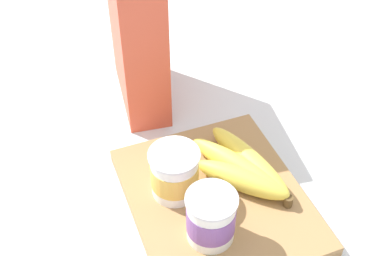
{
  "coord_description": "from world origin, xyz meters",
  "views": [
    {
      "loc": [
        -0.46,
        0.22,
        0.63
      ],
      "look_at": [
        0.1,
        0.0,
        0.07
      ],
      "focal_mm": 47.72,
      "sensor_mm": 36.0,
      "label": 1
    }
  ],
  "objects_px": {
    "cereal_box": "(137,35)",
    "yogurt_cup_front": "(211,218)",
    "yogurt_cup_back": "(175,173)",
    "banana_bunch": "(244,168)",
    "cutting_board": "(216,199)"
  },
  "relations": [
    {
      "from": "cereal_box",
      "to": "banana_bunch",
      "type": "relative_size",
      "value": 1.42
    },
    {
      "from": "cutting_board",
      "to": "yogurt_cup_back",
      "type": "bearing_deg",
      "value": 60.44
    },
    {
      "from": "yogurt_cup_front",
      "to": "banana_bunch",
      "type": "bearing_deg",
      "value": -47.33
    },
    {
      "from": "cutting_board",
      "to": "yogurt_cup_front",
      "type": "bearing_deg",
      "value": 149.87
    },
    {
      "from": "yogurt_cup_front",
      "to": "yogurt_cup_back",
      "type": "bearing_deg",
      "value": 11.0
    },
    {
      "from": "cereal_box",
      "to": "yogurt_cup_back",
      "type": "bearing_deg",
      "value": -178.79
    },
    {
      "from": "cutting_board",
      "to": "cereal_box",
      "type": "xyz_separation_m",
      "value": [
        0.3,
        0.03,
        0.13
      ]
    },
    {
      "from": "yogurt_cup_back",
      "to": "banana_bunch",
      "type": "height_order",
      "value": "yogurt_cup_back"
    },
    {
      "from": "cereal_box",
      "to": "yogurt_cup_front",
      "type": "relative_size",
      "value": 3.38
    },
    {
      "from": "cutting_board",
      "to": "yogurt_cup_front",
      "type": "xyz_separation_m",
      "value": [
        -0.06,
        0.04,
        0.05
      ]
    },
    {
      "from": "cereal_box",
      "to": "yogurt_cup_front",
      "type": "height_order",
      "value": "cereal_box"
    },
    {
      "from": "cutting_board",
      "to": "yogurt_cup_back",
      "type": "height_order",
      "value": "yogurt_cup_back"
    },
    {
      "from": "cutting_board",
      "to": "banana_bunch",
      "type": "bearing_deg",
      "value": -70.0
    },
    {
      "from": "cereal_box",
      "to": "yogurt_cup_back",
      "type": "height_order",
      "value": "cereal_box"
    },
    {
      "from": "cutting_board",
      "to": "yogurt_cup_front",
      "type": "distance_m",
      "value": 0.09
    }
  ]
}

